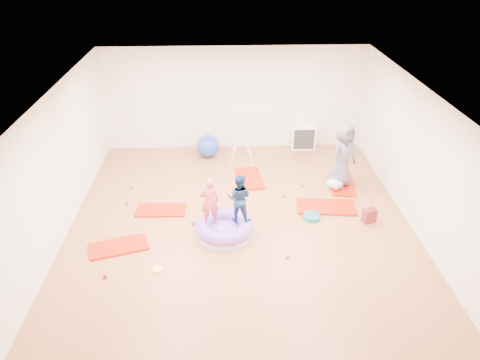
{
  "coord_description": "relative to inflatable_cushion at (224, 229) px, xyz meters",
  "views": [
    {
      "loc": [
        -0.35,
        -8.08,
        5.39
      ],
      "look_at": [
        0.0,
        0.3,
        0.9
      ],
      "focal_mm": 35.0,
      "sensor_mm": 36.0,
      "label": 1
    }
  ],
  "objects": [
    {
      "name": "child_navy",
      "position": [
        0.3,
        0.07,
        0.7
      ],
      "size": [
        0.57,
        0.49,
        1.01
      ],
      "primitive_type": "imported",
      "rotation": [
        0.0,
        0.0,
        2.9
      ],
      "color": "navy",
      "rests_on": "inflatable_cushion"
    },
    {
      "name": "room",
      "position": [
        0.34,
        0.33,
        1.26
      ],
      "size": [
        7.01,
        8.01,
        2.81
      ],
      "color": "#B37240",
      "rests_on": "ground"
    },
    {
      "name": "yellow_toy",
      "position": [
        -1.22,
        -1.07,
        -0.13
      ],
      "size": [
        0.19,
        0.19,
        0.03
      ],
      "primitive_type": "cylinder",
      "color": "yellow",
      "rests_on": "ground"
    },
    {
      "name": "inflatable_cushion",
      "position": [
        0.0,
        0.0,
        0.0
      ],
      "size": [
        1.18,
        1.18,
        0.37
      ],
      "rotation": [
        0.0,
        0.0,
        -0.36
      ],
      "color": "silver",
      "rests_on": "ground"
    },
    {
      "name": "cube_shelf",
      "position": [
        2.23,
        4.12,
        0.18
      ],
      "size": [
        0.66,
        0.32,
        0.66
      ],
      "color": "white",
      "rests_on": "ground"
    },
    {
      "name": "child_pink",
      "position": [
        -0.28,
        -0.02,
        0.7
      ],
      "size": [
        0.4,
        0.29,
        1.01
      ],
      "primitive_type": "imported",
      "rotation": [
        0.0,
        0.0,
        3.28
      ],
      "color": "#E04456",
      "rests_on": "inflatable_cushion"
    },
    {
      "name": "gym_mat_right",
      "position": [
        2.24,
        0.93,
        -0.12
      ],
      "size": [
        1.32,
        0.76,
        0.05
      ],
      "primitive_type": "cube",
      "rotation": [
        0.0,
        0.0,
        -0.1
      ],
      "color": "red",
      "rests_on": "ground"
    },
    {
      "name": "gym_mat_front_left",
      "position": [
        -2.04,
        -0.35,
        -0.12
      ],
      "size": [
        1.21,
        0.85,
        0.05
      ],
      "primitive_type": "cube",
      "rotation": [
        0.0,
        0.0,
        0.3
      ],
      "color": "red",
      "rests_on": "ground"
    },
    {
      "name": "adult_caregiver",
      "position": [
        2.78,
        1.92,
        0.66
      ],
      "size": [
        0.89,
        0.84,
        1.53
      ],
      "primitive_type": "imported",
      "rotation": [
        0.0,
        0.0,
        0.66
      ],
      "color": "slate",
      "rests_on": "gym_mat_rear_right"
    },
    {
      "name": "backpack",
      "position": [
        3.02,
        0.34,
        0.01
      ],
      "size": [
        0.31,
        0.24,
        0.31
      ],
      "primitive_type": "cube",
      "rotation": [
        0.0,
        0.0,
        0.33
      ],
      "color": "red",
      "rests_on": "ground"
    },
    {
      "name": "gym_mat_mid_left",
      "position": [
        -1.37,
        0.95,
        -0.12
      ],
      "size": [
        1.08,
        0.57,
        0.04
      ],
      "primitive_type": "cube",
      "rotation": [
        0.0,
        0.0,
        -0.04
      ],
      "color": "red",
      "rests_on": "ground"
    },
    {
      "name": "gym_mat_center_back",
      "position": [
        0.64,
        2.34,
        -0.12
      ],
      "size": [
        0.7,
        1.21,
        0.05
      ],
      "primitive_type": "cube",
      "rotation": [
        0.0,
        0.0,
        1.68
      ],
      "color": "red",
      "rests_on": "ground"
    },
    {
      "name": "ball_pit_balls",
      "position": [
        -0.38,
        0.7,
        -0.11
      ],
      "size": [
        4.12,
        3.32,
        0.07
      ],
      "color": "#BA0C0B",
      "rests_on": "ground"
    },
    {
      "name": "gym_mat_rear_right",
      "position": [
        2.83,
        1.92,
        -0.12
      ],
      "size": [
        0.68,
        1.15,
        0.05
      ],
      "primitive_type": "cube",
      "rotation": [
        0.0,
        0.0,
        1.44
      ],
      "color": "red",
      "rests_on": "ground"
    },
    {
      "name": "exercise_ball_orange",
      "position": [
        -0.5,
        3.93,
        0.06
      ],
      "size": [
        0.41,
        0.41,
        0.41
      ],
      "primitive_type": "sphere",
      "color": "#D66700",
      "rests_on": "ground"
    },
    {
      "name": "infant_play_gym",
      "position": [
        0.49,
        3.48,
        0.17
      ],
      "size": [
        0.61,
        0.57,
        0.46
      ],
      "rotation": [
        0.0,
        0.0,
        0.06
      ],
      "color": "white",
      "rests_on": "ground"
    },
    {
      "name": "balance_disc",
      "position": [
        1.85,
        0.52,
        -0.1
      ],
      "size": [
        0.37,
        0.37,
        0.08
      ],
      "primitive_type": "cylinder",
      "color": "#186A7D",
      "rests_on": "ground"
    },
    {
      "name": "exercise_ball_blue",
      "position": [
        -0.39,
        3.7,
        0.16
      ],
      "size": [
        0.61,
        0.61,
        0.61
      ],
      "primitive_type": "sphere",
      "color": "#2840BE",
      "rests_on": "ground"
    },
    {
      "name": "infant",
      "position": [
        2.6,
        1.71,
        0.02
      ],
      "size": [
        0.38,
        0.39,
        0.23
      ],
      "color": "#B7E6FF",
      "rests_on": "gym_mat_rear_right"
    }
  ]
}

